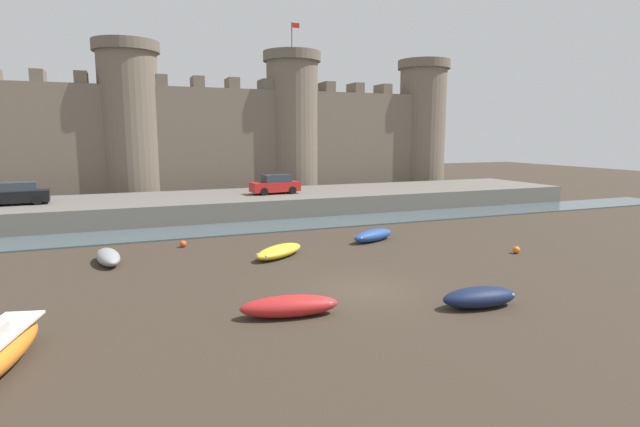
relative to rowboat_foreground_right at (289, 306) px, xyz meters
The scene contains 13 objects.
ground_plane 4.29m from the rowboat_foreground_right, 24.81° to the left, with size 160.00×160.00×0.00m, color #382D23.
water_channel 17.90m from the rowboat_foreground_right, 77.47° to the left, with size 80.00×4.50×0.10m, color #47565B.
quay_road 25.02m from the rowboat_foreground_right, 81.08° to the left, with size 61.00×10.00×1.57m, color #666059.
castle 35.89m from the rowboat_foreground_right, 83.69° to the left, with size 55.08×6.08×18.16m.
rowboat_foreground_right is the anchor object (origin of this frame).
rowboat_foreground_centre 12.29m from the rowboat_foreground_right, 120.55° to the left, with size 1.52×3.33×0.72m.
rowboat_near_channel_left 8.96m from the rowboat_foreground_right, 75.23° to the left, with size 3.62×3.10×0.65m.
rowboat_midflat_left 13.71m from the rowboat_foreground_right, 49.48° to the left, with size 3.48×2.24×0.74m.
rowboat_midflat_centre 7.26m from the rowboat_foreground_right, 14.08° to the right, with size 3.16×1.50×0.78m.
mooring_buoy_near_shore 15.47m from the rowboat_foreground_right, 17.21° to the left, with size 0.40×0.40×0.40m, color orange.
mooring_buoy_near_channel 13.29m from the rowboat_foreground_right, 99.71° to the left, with size 0.39×0.39×0.39m, color #E04C1E.
car_quay_west 27.54m from the rowboat_foreground_right, 116.71° to the left, with size 4.22×2.12×1.62m.
car_quay_centre_west 25.20m from the rowboat_foreground_right, 74.37° to the left, with size 4.22×2.12×1.62m.
Camera 1 is at (-9.27, -18.26, 6.50)m, focal length 28.00 mm.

